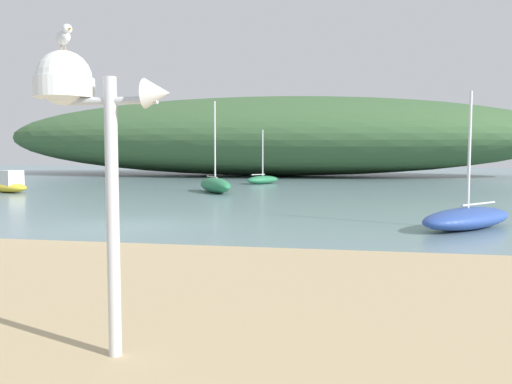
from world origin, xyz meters
The scene contains 8 objects.
ground_plane centered at (0.00, 0.00, 0.00)m, with size 120.00×120.00×0.00m, color gray.
distant_hill centered at (-1.16, 32.63, 3.43)m, with size 49.07×15.71×6.86m, color #3D6038.
mast_structure centered at (3.88, -9.33, 2.56)m, with size 1.30×0.55×2.85m.
seagull_on_radar centered at (3.74, -9.34, 3.18)m, with size 0.28×0.23×0.22m.
motorboat_by_sandbar centered at (-11.21, 10.70, 0.41)m, with size 3.16×2.17×1.15m.
sailboat_far_right centered at (0.49, 20.30, 0.29)m, with size 2.36×2.81×3.53m.
sailboat_outer_mooring centered at (-0.66, 12.57, 0.40)m, with size 2.99×3.87×4.68m.
sailboat_centre_water centered at (9.46, 1.36, 0.31)m, with size 3.45×3.63×3.75m.
Camera 1 is at (6.38, -13.89, 2.12)m, focal length 37.24 mm.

